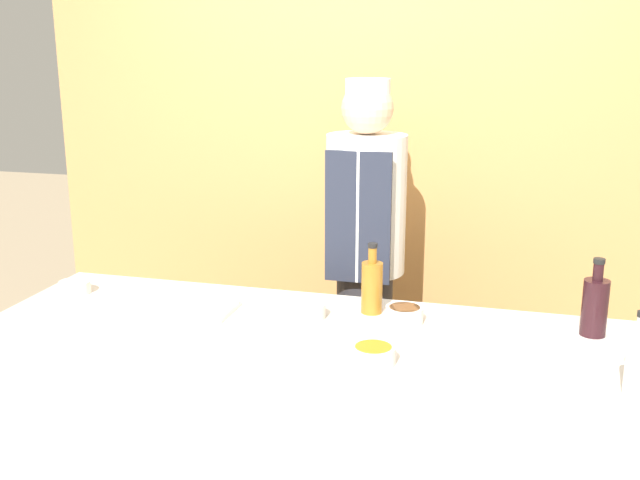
% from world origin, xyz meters
% --- Properties ---
extents(cabinet_wall, '(3.36, 0.18, 2.40)m').
position_xyz_m(cabinet_wall, '(0.00, 1.23, 1.20)').
color(cabinet_wall, '#B7844C').
rests_on(cabinet_wall, ground_plane).
extents(counter, '(2.29, 0.74, 0.88)m').
position_xyz_m(counter, '(0.00, 0.00, 0.44)').
color(counter, beige).
rests_on(counter, ground_plane).
extents(sauce_bowl_brown, '(0.13, 0.13, 0.06)m').
position_xyz_m(sauce_bowl_brown, '(0.31, 0.14, 0.91)').
color(sauce_bowl_brown, silver).
rests_on(sauce_bowl_brown, counter).
extents(sauce_bowl_orange, '(0.14, 0.14, 0.05)m').
position_xyz_m(sauce_bowl_orange, '(0.27, -0.23, 0.91)').
color(sauce_bowl_orange, silver).
rests_on(sauce_bowl_orange, counter).
extents(sauce_bowl_yellow, '(0.13, 0.13, 0.05)m').
position_xyz_m(sauce_bowl_yellow, '(-0.03, 0.10, 0.91)').
color(sauce_bowl_yellow, silver).
rests_on(sauce_bowl_yellow, counter).
extents(sauce_bowl_purple, '(0.12, 0.12, 0.05)m').
position_xyz_m(sauce_bowl_purple, '(-1.00, 0.12, 0.91)').
color(sauce_bowl_purple, silver).
rests_on(sauce_bowl_purple, counter).
extents(cutting_board, '(0.33, 0.20, 0.02)m').
position_xyz_m(cutting_board, '(-0.47, 0.05, 0.89)').
color(cutting_board, white).
rests_on(cutting_board, counter).
extents(bottle_amber, '(0.08, 0.08, 0.26)m').
position_xyz_m(bottle_amber, '(0.18, 0.21, 0.98)').
color(bottle_amber, '#9E661E').
rests_on(bottle_amber, counter).
extents(bottle_clear, '(0.06, 0.06, 0.26)m').
position_xyz_m(bottle_clear, '(1.02, -0.27, 0.98)').
color(bottle_clear, silver).
rests_on(bottle_clear, counter).
extents(bottle_wine, '(0.09, 0.09, 0.27)m').
position_xyz_m(bottle_wine, '(0.95, 0.19, 0.99)').
color(bottle_wine, black).
rests_on(bottle_wine, counter).
extents(chef_center, '(0.34, 0.34, 1.70)m').
position_xyz_m(chef_center, '(0.05, 0.71, 0.93)').
color(chef_center, '#28282D').
rests_on(chef_center, ground_plane).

